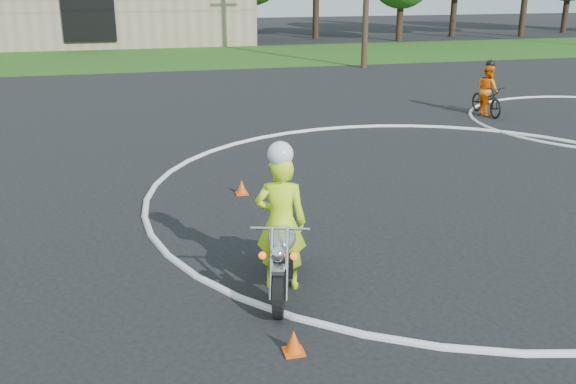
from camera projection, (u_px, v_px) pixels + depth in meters
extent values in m
plane|color=black|center=(528.00, 249.00, 10.43)|extent=(120.00, 120.00, 0.00)
cube|color=#1E4714|center=(240.00, 56.00, 35.23)|extent=(120.00, 10.00, 0.02)
torus|color=silver|center=(442.00, 191.00, 13.18)|extent=(12.12, 12.12, 0.12)
cylinder|color=black|center=(279.00, 294.00, 8.28)|extent=(0.32, 0.67, 0.66)
cylinder|color=black|center=(286.00, 246.00, 9.73)|extent=(0.32, 0.67, 0.66)
cube|color=black|center=(283.00, 259.00, 9.02)|extent=(0.47, 0.67, 0.33)
ellipsoid|color=#ACADB1|center=(282.00, 238.00, 8.68)|extent=(0.59, 0.79, 0.31)
cube|color=black|center=(284.00, 226.00, 9.21)|extent=(0.47, 0.72, 0.11)
cylinder|color=silver|center=(272.00, 263.00, 8.24)|extent=(0.16, 0.39, 0.88)
cylinder|color=silver|center=(287.00, 264.00, 8.23)|extent=(0.16, 0.39, 0.88)
cube|color=silver|center=(279.00, 270.00, 8.14)|extent=(0.22, 0.28, 0.05)
cylinder|color=silver|center=(280.00, 229.00, 8.28)|extent=(0.75, 0.27, 0.04)
sphere|color=white|center=(278.00, 254.00, 7.98)|extent=(0.20, 0.20, 0.20)
sphere|color=#E8550B|center=(262.00, 255.00, 8.02)|extent=(0.10, 0.10, 0.10)
sphere|color=orange|center=(294.00, 256.00, 8.00)|extent=(0.10, 0.10, 0.10)
cylinder|color=white|center=(297.00, 254.00, 9.46)|extent=(0.35, 0.87, 0.09)
imported|color=#C9FD1A|center=(281.00, 223.00, 8.89)|extent=(0.82, 0.66, 1.95)
sphere|color=silver|center=(280.00, 154.00, 8.52)|extent=(0.35, 0.35, 0.35)
imported|color=black|center=(487.00, 100.00, 20.34)|extent=(0.70, 1.83, 0.95)
imported|color=orange|center=(488.00, 90.00, 20.24)|extent=(0.63, 0.79, 1.58)
sphere|color=black|center=(491.00, 64.00, 19.98)|extent=(0.27, 0.27, 0.27)
cone|color=#F5530C|center=(294.00, 342.00, 7.52)|extent=(0.22, 0.22, 0.30)
cube|color=#F5530C|center=(294.00, 352.00, 7.56)|extent=(0.24, 0.24, 0.03)
cone|color=#F5530C|center=(242.00, 187.00, 13.01)|extent=(0.22, 0.22, 0.30)
cube|color=#F5530C|center=(242.00, 193.00, 13.05)|extent=(0.24, 0.24, 0.03)
cube|color=black|center=(89.00, 16.00, 37.25)|extent=(3.00, 0.16, 3.00)
cylinder|color=#382619|center=(251.00, 18.00, 41.61)|extent=(0.44, 0.44, 3.24)
cylinder|color=#382619|center=(316.00, 9.00, 44.48)|extent=(0.44, 0.44, 3.96)
cylinder|color=#382619|center=(400.00, 19.00, 43.05)|extent=(0.44, 0.44, 2.88)
cylinder|color=#382619|center=(454.00, 11.00, 45.92)|extent=(0.44, 0.44, 3.60)
cylinder|color=#382619|center=(524.00, 6.00, 46.04)|extent=(0.44, 0.44, 4.32)
cylinder|color=#382619|center=(566.00, 11.00, 49.20)|extent=(0.44, 0.44, 3.24)
cylinder|color=#382619|center=(187.00, 20.00, 41.66)|extent=(0.44, 0.44, 2.88)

